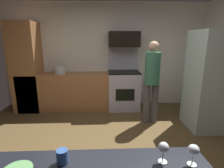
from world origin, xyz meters
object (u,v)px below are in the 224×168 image
Objects in this scene: mug_tea at (62,157)px; oven_range at (124,88)px; refrigerator at (215,81)px; person_cook at (152,79)px; wine_glass_extra at (194,151)px; microwave at (124,39)px; stock_pot at (60,70)px; wine_glass_near at (164,148)px.

oven_range is at bearing 76.80° from mug_tea.
refrigerator reaches higher than person_cook.
microwave is at bearing 91.55° from wine_glass_extra.
person_cook reaches higher than stock_pot.
wine_glass_extra is at bearing -88.41° from oven_range.
person_cook is 2.20m from stock_pot.
refrigerator is 1.12× the size of person_cook.
mug_tea is (-0.84, 0.06, -0.06)m from wine_glass_extra.
microwave reaches higher than wine_glass_near.
refrigerator is at bearing 55.19° from wine_glass_extra.
wine_glass_extra is at bearing -124.81° from refrigerator.
refrigerator reaches higher than wine_glass_near.
refrigerator is 2.73m from wine_glass_near.
stock_pot is at bearing -177.05° from microwave.
oven_range is 1.20m from microwave.
oven_range reaches higher than stock_pot.
refrigerator is 2.65m from wine_glass_extra.
wine_glass_near is at bearing -65.70° from stock_pot.
wine_glass_near reaches higher than mug_tea.
microwave is 7.80× the size of mug_tea.
refrigerator is at bearing 51.63° from wine_glass_near.
mug_tea is at bearing -102.87° from microwave.
person_cook is at bearing 62.67° from mug_tea.
wine_glass_extra is (0.18, -0.03, 0.00)m from wine_glass_near.
stock_pot is at bearing 179.80° from oven_range.
person_cook is at bearing -22.45° from stock_pot.
microwave is (0.00, 0.09, 1.20)m from oven_range.
oven_range is at bearing 145.59° from refrigerator.
wine_glass_near is (-0.09, -3.24, 0.49)m from oven_range.
mug_tea is (-0.66, 0.02, -0.06)m from wine_glass_near.
refrigerator is 3.17m from mug_tea.
stock_pot is (-1.46, 3.24, -0.01)m from wine_glass_near.
stock_pot is (-1.55, 0.01, 0.48)m from oven_range.
microwave is 2.14m from refrigerator.
microwave is 0.44× the size of person_cook.
oven_range is at bearing 91.59° from wine_glass_extra.
refrigerator reaches higher than wine_glass_extra.
person_cook is at bearing 76.70° from wine_glass_near.
refrigerator is 6.28× the size of stock_pot.
microwave is 0.40× the size of refrigerator.
person_cook reaches higher than mug_tea.
mug_tea is at bearing -138.05° from refrigerator.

